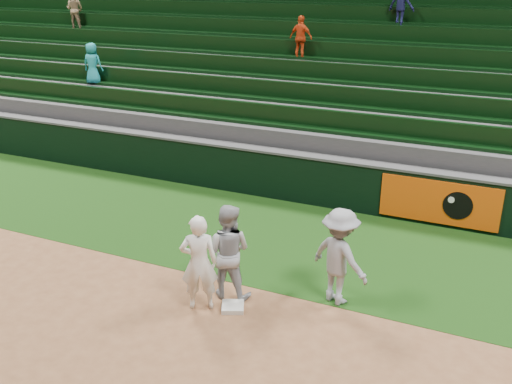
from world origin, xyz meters
TOP-DOWN VIEW (x-y plane):
  - ground at (0.00, 0.00)m, footprint 70.00×70.00m
  - foul_grass at (0.00, 3.00)m, footprint 36.00×4.20m
  - first_base at (0.26, 0.12)m, footprint 0.49×0.49m
  - first_baseman at (-0.28, -0.04)m, footprint 0.75×0.66m
  - baserunner at (-0.01, 0.51)m, footprint 0.92×0.76m
  - base_coach at (1.83, 1.10)m, footprint 1.30×1.05m
  - field_wall at (0.03, 5.20)m, footprint 36.00×0.45m
  - stadium_seating at (-0.01, 8.97)m, footprint 36.00×5.95m

SIDE VIEW (x-z plane):
  - ground at x=0.00m, z-range 0.00..0.00m
  - foul_grass at x=0.00m, z-range 0.00..0.01m
  - first_base at x=0.26m, z-range 0.00..0.08m
  - field_wall at x=0.03m, z-range 0.01..1.26m
  - first_baseman at x=-0.28m, z-range 0.00..1.73m
  - baserunner at x=-0.01m, z-range 0.00..1.75m
  - base_coach at x=1.83m, z-range 0.01..1.76m
  - stadium_seating at x=-0.01m, z-range -0.86..4.27m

